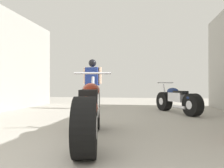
% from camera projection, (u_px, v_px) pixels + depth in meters
% --- Properties ---
extents(ground_plane, '(17.86, 17.86, 0.00)m').
position_uv_depth(ground_plane, '(104.00, 122.00, 4.53)').
color(ground_plane, '#A8A399').
extents(motorcycle_maroon_cruiser, '(0.79, 2.17, 1.01)m').
position_uv_depth(motorcycle_maroon_cruiser, '(90.00, 111.00, 2.97)').
color(motorcycle_maroon_cruiser, black).
rests_on(motorcycle_maroon_cruiser, ground_plane).
extents(motorcycle_black_naked, '(1.08, 1.78, 0.88)m').
position_uv_depth(motorcycle_black_naked, '(178.00, 100.00, 5.92)').
color(motorcycle_black_naked, black).
rests_on(motorcycle_black_naked, ground_plane).
extents(mechanic_in_blue, '(0.66, 0.29, 1.66)m').
position_uv_depth(mechanic_in_blue, '(92.00, 79.00, 7.04)').
color(mechanic_in_blue, '#4C4C4C').
rests_on(mechanic_in_blue, ground_plane).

